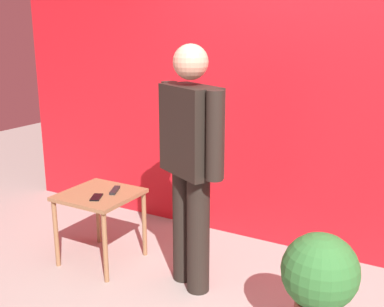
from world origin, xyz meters
name	(u,v)px	position (x,y,z in m)	size (l,w,h in m)	color
back_wall_red	(304,87)	(0.00, 1.49, 1.34)	(5.77, 0.12, 2.68)	red
standing_person	(191,157)	(-0.45, 0.49, 0.95)	(0.64, 0.41, 1.69)	black
side_table	(100,203)	(-1.24, 0.46, 0.48)	(0.54, 0.54, 0.57)	olive
cell_phone	(96,197)	(-1.18, 0.36, 0.57)	(0.07, 0.14, 0.01)	black
tv_remote	(115,190)	(-1.15, 0.54, 0.58)	(0.04, 0.17, 0.02)	black
potted_plant	(319,281)	(0.51, 0.28, 0.41)	(0.44, 0.44, 0.69)	brown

